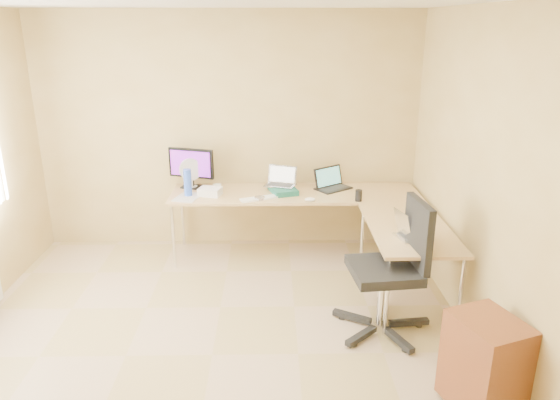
{
  "coord_description": "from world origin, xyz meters",
  "views": [
    {
      "loc": [
        0.47,
        -3.48,
        2.46
      ],
      "look_at": [
        0.55,
        1.1,
        0.9
      ],
      "focal_mm": 33.59,
      "sensor_mm": 36.0,
      "label": 1
    }
  ],
  "objects_px": {
    "laptop_center": "(280,177)",
    "desk_fan": "(192,174)",
    "desk_main": "(295,224)",
    "keyboard": "(259,198)",
    "office_chair": "(383,276)",
    "monitor": "(191,168)",
    "laptop_return": "(413,227)",
    "desk_return": "(406,263)",
    "water_bottle": "(188,183)",
    "cabinet": "(485,364)",
    "laptop_black": "(334,179)",
    "mug": "(217,188)"
  },
  "relations": [
    {
      "from": "mug",
      "to": "office_chair",
      "type": "height_order",
      "value": "office_chair"
    },
    {
      "from": "water_bottle",
      "to": "laptop_return",
      "type": "relative_size",
      "value": 0.97
    },
    {
      "from": "desk_return",
      "to": "mug",
      "type": "height_order",
      "value": "mug"
    },
    {
      "from": "laptop_return",
      "to": "cabinet",
      "type": "bearing_deg",
      "value": 172.72
    },
    {
      "from": "office_chair",
      "to": "laptop_center",
      "type": "bearing_deg",
      "value": 111.19
    },
    {
      "from": "laptop_black",
      "to": "laptop_return",
      "type": "relative_size",
      "value": 1.25
    },
    {
      "from": "desk_main",
      "to": "cabinet",
      "type": "relative_size",
      "value": 4.13
    },
    {
      "from": "water_bottle",
      "to": "office_chair",
      "type": "distance_m",
      "value": 2.3
    },
    {
      "from": "desk_main",
      "to": "monitor",
      "type": "distance_m",
      "value": 1.29
    },
    {
      "from": "desk_main",
      "to": "mug",
      "type": "xyz_separation_m",
      "value": [
        -0.83,
        0.01,
        0.41
      ]
    },
    {
      "from": "desk_return",
      "to": "laptop_center",
      "type": "height_order",
      "value": "laptop_center"
    },
    {
      "from": "monitor",
      "to": "laptop_return",
      "type": "relative_size",
      "value": 1.73
    },
    {
      "from": "office_chair",
      "to": "monitor",
      "type": "bearing_deg",
      "value": 129.98
    },
    {
      "from": "water_bottle",
      "to": "cabinet",
      "type": "distance_m",
      "value": 3.32
    },
    {
      "from": "water_bottle",
      "to": "laptop_black",
      "type": "bearing_deg",
      "value": 7.69
    },
    {
      "from": "desk_return",
      "to": "keyboard",
      "type": "relative_size",
      "value": 3.37
    },
    {
      "from": "desk_fan",
      "to": "laptop_return",
      "type": "height_order",
      "value": "desk_fan"
    },
    {
      "from": "mug",
      "to": "laptop_black",
      "type": "bearing_deg",
      "value": 4.33
    },
    {
      "from": "monitor",
      "to": "laptop_return",
      "type": "bearing_deg",
      "value": -17.43
    },
    {
      "from": "water_bottle",
      "to": "cabinet",
      "type": "bearing_deg",
      "value": -46.68
    },
    {
      "from": "monitor",
      "to": "water_bottle",
      "type": "bearing_deg",
      "value": -72.18
    },
    {
      "from": "laptop_center",
      "to": "laptop_return",
      "type": "bearing_deg",
      "value": -30.94
    },
    {
      "from": "desk_main",
      "to": "mug",
      "type": "relative_size",
      "value": 27.95
    },
    {
      "from": "water_bottle",
      "to": "office_chair",
      "type": "bearing_deg",
      "value": -38.4
    },
    {
      "from": "water_bottle",
      "to": "monitor",
      "type": "bearing_deg",
      "value": 90.0
    },
    {
      "from": "monitor",
      "to": "cabinet",
      "type": "height_order",
      "value": "monitor"
    },
    {
      "from": "office_chair",
      "to": "cabinet",
      "type": "xyz_separation_m",
      "value": [
        0.47,
        -0.97,
        -0.14
      ]
    },
    {
      "from": "desk_main",
      "to": "keyboard",
      "type": "distance_m",
      "value": 0.58
    },
    {
      "from": "mug",
      "to": "desk_fan",
      "type": "bearing_deg",
      "value": 149.65
    },
    {
      "from": "laptop_center",
      "to": "desk_fan",
      "type": "relative_size",
      "value": 1.02
    },
    {
      "from": "office_chair",
      "to": "cabinet",
      "type": "height_order",
      "value": "office_chair"
    },
    {
      "from": "mug",
      "to": "water_bottle",
      "type": "height_order",
      "value": "water_bottle"
    },
    {
      "from": "mug",
      "to": "desk_main",
      "type": "bearing_deg",
      "value": -0.94
    },
    {
      "from": "laptop_center",
      "to": "desk_fan",
      "type": "xyz_separation_m",
      "value": [
        -0.97,
        0.12,
        -0.0
      ]
    },
    {
      "from": "desk_main",
      "to": "laptop_black",
      "type": "relative_size",
      "value": 7.1
    },
    {
      "from": "laptop_center",
      "to": "keyboard",
      "type": "height_order",
      "value": "laptop_center"
    },
    {
      "from": "mug",
      "to": "laptop_return",
      "type": "distance_m",
      "value": 2.18
    },
    {
      "from": "mug",
      "to": "cabinet",
      "type": "distance_m",
      "value": 3.2
    },
    {
      "from": "laptop_black",
      "to": "cabinet",
      "type": "bearing_deg",
      "value": -110.46
    },
    {
      "from": "desk_main",
      "to": "water_bottle",
      "type": "xyz_separation_m",
      "value": [
        -1.13,
        -0.1,
        0.51
      ]
    },
    {
      "from": "water_bottle",
      "to": "desk_return",
      "type": "bearing_deg",
      "value": -23.18
    },
    {
      "from": "desk_main",
      "to": "laptop_center",
      "type": "relative_size",
      "value": 8.37
    },
    {
      "from": "desk_main",
      "to": "cabinet",
      "type": "bearing_deg",
      "value": -65.66
    },
    {
      "from": "desk_fan",
      "to": "cabinet",
      "type": "xyz_separation_m",
      "value": [
        2.25,
        -2.67,
        -0.53
      ]
    },
    {
      "from": "laptop_center",
      "to": "mug",
      "type": "relative_size",
      "value": 3.34
    },
    {
      "from": "mug",
      "to": "cabinet",
      "type": "height_order",
      "value": "mug"
    },
    {
      "from": "laptop_black",
      "to": "mug",
      "type": "bearing_deg",
      "value": 148.76
    },
    {
      "from": "monitor",
      "to": "desk_fan",
      "type": "distance_m",
      "value": 0.07
    },
    {
      "from": "desk_return",
      "to": "office_chair",
      "type": "distance_m",
      "value": 0.62
    },
    {
      "from": "mug",
      "to": "desk_fan",
      "type": "height_order",
      "value": "desk_fan"
    }
  ]
}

